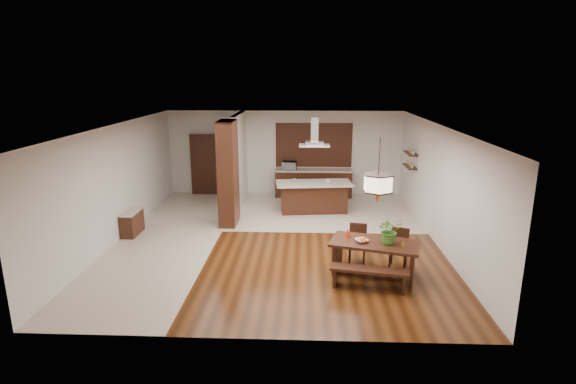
{
  "coord_description": "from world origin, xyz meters",
  "views": [
    {
      "loc": [
        0.74,
        -10.8,
        4.09
      ],
      "look_at": [
        0.3,
        0.0,
        1.25
      ],
      "focal_mm": 28.0,
      "sensor_mm": 36.0,
      "label": 1
    }
  ],
  "objects_px": {
    "pendant_lantern": "(379,171)",
    "microwave": "(289,166)",
    "kitchen_island": "(314,197)",
    "island_cup": "(328,181)",
    "dining_chair_left": "(357,244)",
    "range_hood": "(315,131)",
    "dining_table": "(374,251)",
    "fruit_bowl": "(362,241)",
    "hallway_console": "(132,223)",
    "dining_bench": "(369,279)",
    "dining_chair_right": "(399,249)",
    "foliage_plant": "(390,230)"
  },
  "relations": [
    {
      "from": "dining_table",
      "to": "dining_bench",
      "type": "relative_size",
      "value": 1.29
    },
    {
      "from": "kitchen_island",
      "to": "range_hood",
      "type": "distance_m",
      "value": 1.99
    },
    {
      "from": "dining_chair_left",
      "to": "island_cup",
      "type": "xyz_separation_m",
      "value": [
        -0.49,
        3.71,
        0.55
      ]
    },
    {
      "from": "range_hood",
      "to": "hallway_console",
      "type": "bearing_deg",
      "value": -155.25
    },
    {
      "from": "hallway_console",
      "to": "fruit_bowl",
      "type": "distance_m",
      "value": 6.17
    },
    {
      "from": "foliage_plant",
      "to": "microwave",
      "type": "relative_size",
      "value": 1.14
    },
    {
      "from": "hallway_console",
      "to": "kitchen_island",
      "type": "bearing_deg",
      "value": 24.71
    },
    {
      "from": "kitchen_island",
      "to": "microwave",
      "type": "height_order",
      "value": "microwave"
    },
    {
      "from": "pendant_lantern",
      "to": "island_cup",
      "type": "distance_m",
      "value": 4.6
    },
    {
      "from": "hallway_console",
      "to": "pendant_lantern",
      "type": "xyz_separation_m",
      "value": [
        5.99,
        -2.26,
        1.93
      ]
    },
    {
      "from": "microwave",
      "to": "foliage_plant",
      "type": "bearing_deg",
      "value": -64.5
    },
    {
      "from": "kitchen_island",
      "to": "range_hood",
      "type": "height_order",
      "value": "range_hood"
    },
    {
      "from": "hallway_console",
      "to": "foliage_plant",
      "type": "bearing_deg",
      "value": -20.21
    },
    {
      "from": "dining_table",
      "to": "kitchen_island",
      "type": "relative_size",
      "value": 0.83
    },
    {
      "from": "hallway_console",
      "to": "island_cup",
      "type": "relative_size",
      "value": 6.5
    },
    {
      "from": "dining_table",
      "to": "range_hood",
      "type": "xyz_separation_m",
      "value": [
        -1.19,
        4.47,
        1.92
      ]
    },
    {
      "from": "island_cup",
      "to": "dining_chair_right",
      "type": "bearing_deg",
      "value": -71.11
    },
    {
      "from": "hallway_console",
      "to": "range_hood",
      "type": "relative_size",
      "value": 0.98
    },
    {
      "from": "pendant_lantern",
      "to": "microwave",
      "type": "distance_m",
      "value": 6.64
    },
    {
      "from": "dining_chair_left",
      "to": "microwave",
      "type": "distance_m",
      "value": 5.87
    },
    {
      "from": "island_cup",
      "to": "range_hood",
      "type": "bearing_deg",
      "value": 165.4
    },
    {
      "from": "fruit_bowl",
      "to": "hallway_console",
      "type": "bearing_deg",
      "value": 158.33
    },
    {
      "from": "fruit_bowl",
      "to": "microwave",
      "type": "xyz_separation_m",
      "value": [
        -1.73,
        6.24,
        0.31
      ]
    },
    {
      "from": "pendant_lantern",
      "to": "fruit_bowl",
      "type": "height_order",
      "value": "pendant_lantern"
    },
    {
      "from": "dining_bench",
      "to": "foliage_plant",
      "type": "height_order",
      "value": "foliage_plant"
    },
    {
      "from": "dining_chair_left",
      "to": "dining_chair_right",
      "type": "bearing_deg",
      "value": -7.48
    },
    {
      "from": "fruit_bowl",
      "to": "microwave",
      "type": "height_order",
      "value": "microwave"
    },
    {
      "from": "pendant_lantern",
      "to": "foliage_plant",
      "type": "height_order",
      "value": "pendant_lantern"
    },
    {
      "from": "range_hood",
      "to": "dining_bench",
      "type": "bearing_deg",
      "value": -78.72
    },
    {
      "from": "dining_table",
      "to": "island_cup",
      "type": "bearing_deg",
      "value": 100.05
    },
    {
      "from": "kitchen_island",
      "to": "island_cup",
      "type": "relative_size",
      "value": 17.42
    },
    {
      "from": "hallway_console",
      "to": "fruit_bowl",
      "type": "xyz_separation_m",
      "value": [
        5.71,
        -2.27,
        0.46
      ]
    },
    {
      "from": "dining_chair_left",
      "to": "pendant_lantern",
      "type": "bearing_deg",
      "value": -58.19
    },
    {
      "from": "dining_chair_right",
      "to": "range_hood",
      "type": "xyz_separation_m",
      "value": [
        -1.78,
        4.07,
        2.03
      ]
    },
    {
      "from": "dining_table",
      "to": "fruit_bowl",
      "type": "distance_m",
      "value": 0.36
    },
    {
      "from": "dining_chair_left",
      "to": "island_cup",
      "type": "distance_m",
      "value": 3.78
    },
    {
      "from": "microwave",
      "to": "dining_table",
      "type": "bearing_deg",
      "value": -66.65
    },
    {
      "from": "dining_bench",
      "to": "pendant_lantern",
      "type": "distance_m",
      "value": 2.13
    },
    {
      "from": "pendant_lantern",
      "to": "kitchen_island",
      "type": "height_order",
      "value": "pendant_lantern"
    },
    {
      "from": "kitchen_island",
      "to": "range_hood",
      "type": "bearing_deg",
      "value": 83.75
    },
    {
      "from": "dining_table",
      "to": "dining_chair_right",
      "type": "distance_m",
      "value": 0.72
    },
    {
      "from": "dining_table",
      "to": "range_hood",
      "type": "height_order",
      "value": "range_hood"
    },
    {
      "from": "hallway_console",
      "to": "dining_bench",
      "type": "height_order",
      "value": "hallway_console"
    },
    {
      "from": "dining_chair_right",
      "to": "pendant_lantern",
      "type": "distance_m",
      "value": 1.94
    },
    {
      "from": "hallway_console",
      "to": "dining_bench",
      "type": "bearing_deg",
      "value": -26.35
    },
    {
      "from": "dining_chair_left",
      "to": "fruit_bowl",
      "type": "xyz_separation_m",
      "value": [
        0.0,
        -0.66,
        0.34
      ]
    },
    {
      "from": "fruit_bowl",
      "to": "range_hood",
      "type": "xyz_separation_m",
      "value": [
        -0.92,
        4.48,
        1.69
      ]
    },
    {
      "from": "foliage_plant",
      "to": "kitchen_island",
      "type": "bearing_deg",
      "value": 108.08
    },
    {
      "from": "island_cup",
      "to": "dining_chair_left",
      "type": "bearing_deg",
      "value": -82.41
    },
    {
      "from": "dining_table",
      "to": "dining_chair_left",
      "type": "xyz_separation_m",
      "value": [
        -0.28,
        0.65,
        -0.11
      ]
    }
  ]
}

